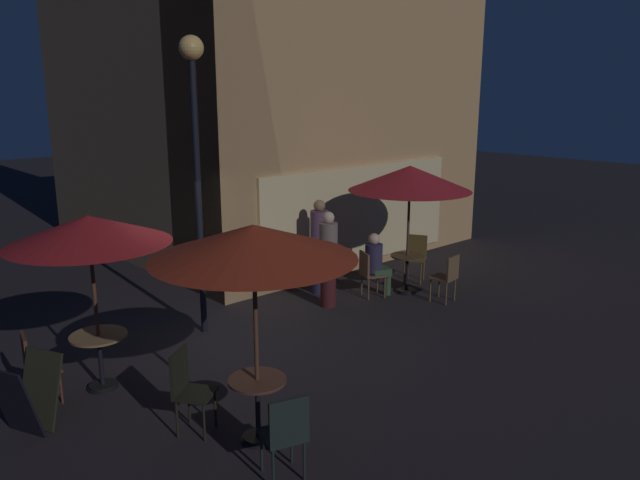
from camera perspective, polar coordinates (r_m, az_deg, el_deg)
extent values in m
plane|color=black|center=(9.94, -11.25, -9.53)|extent=(60.00, 60.00, 0.00)
cube|color=tan|center=(14.11, 2.28, 17.37)|extent=(7.86, 1.83, 9.55)
cube|color=tan|center=(14.99, -15.66, 16.68)|extent=(1.83, 8.32, 9.55)
cube|color=beige|center=(13.40, 3.80, 2.39)|extent=(5.50, 0.08, 2.10)
cylinder|color=black|center=(9.85, -11.19, 3.58)|extent=(0.10, 0.10, 4.37)
sphere|color=#FBC96B|center=(9.73, -11.84, 17.03)|extent=(0.37, 0.37, 0.37)
cube|color=black|center=(8.15, -24.48, -12.41)|extent=(0.48, 0.62, 0.89)
cube|color=black|center=(7.95, -26.43, -13.32)|extent=(0.48, 0.62, 0.89)
cylinder|color=black|center=(12.27, 7.97, -4.76)|extent=(0.40, 0.40, 0.03)
cylinder|color=black|center=(12.16, 8.02, -3.19)|extent=(0.06, 0.06, 0.73)
cylinder|color=#4B381F|center=(12.06, 8.08, -1.46)|extent=(0.65, 0.65, 0.03)
cylinder|color=black|center=(7.41, -5.69, -17.82)|extent=(0.40, 0.40, 0.03)
cylinder|color=black|center=(7.23, -5.76, -15.47)|extent=(0.06, 0.06, 0.72)
cylinder|color=#553125|center=(7.05, -5.84, -12.80)|extent=(0.65, 0.65, 0.03)
cylinder|color=black|center=(8.95, -19.45, -12.70)|extent=(0.40, 0.40, 0.03)
cylinder|color=black|center=(8.80, -19.63, -10.64)|extent=(0.06, 0.06, 0.73)
cylinder|color=olive|center=(8.66, -19.84, -8.33)|extent=(0.74, 0.74, 0.03)
cylinder|color=black|center=(12.27, 7.97, -4.69)|extent=(0.36, 0.36, 0.06)
cylinder|color=#463227|center=(11.94, 8.16, 0.76)|extent=(0.05, 0.05, 2.45)
cone|color=maroon|center=(11.76, 8.33, 5.69)|extent=(2.33, 2.33, 0.47)
cylinder|color=black|center=(7.40, -5.70, -17.72)|extent=(0.36, 0.36, 0.06)
cylinder|color=#513222|center=(6.85, -5.94, -9.10)|extent=(0.05, 0.05, 2.46)
cone|color=maroon|center=(6.50, -6.18, -0.15)|extent=(2.22, 2.22, 0.37)
cylinder|color=black|center=(8.94, -19.46, -12.61)|extent=(0.36, 0.36, 0.06)
cylinder|color=#533122|center=(8.52, -20.06, -5.80)|extent=(0.05, 0.05, 2.31)
cone|color=maroon|center=(8.25, -20.64, 0.90)|extent=(2.05, 2.05, 0.37)
cylinder|color=brown|center=(12.13, 5.34, -3.92)|extent=(0.03, 0.03, 0.42)
cylinder|color=brown|center=(11.84, 6.01, -4.39)|extent=(0.03, 0.03, 0.42)
cylinder|color=brown|center=(12.00, 3.87, -4.09)|extent=(0.03, 0.03, 0.42)
cylinder|color=brown|center=(11.70, 4.51, -4.57)|extent=(0.03, 0.03, 0.42)
cube|color=brown|center=(11.85, 4.96, -3.18)|extent=(0.55, 0.55, 0.04)
cube|color=brown|center=(11.71, 4.13, -2.19)|extent=(0.20, 0.40, 0.43)
cylinder|color=brown|center=(11.77, 10.17, -4.60)|extent=(0.03, 0.03, 0.44)
cylinder|color=brown|center=(12.05, 10.96, -4.20)|extent=(0.03, 0.03, 0.44)
cylinder|color=brown|center=(11.62, 11.60, -4.91)|extent=(0.03, 0.03, 0.44)
cylinder|color=brown|center=(11.90, 12.37, -4.50)|extent=(0.03, 0.03, 0.44)
cube|color=brown|center=(11.76, 11.33, -3.45)|extent=(0.47, 0.47, 0.04)
cube|color=brown|center=(11.61, 12.20, -2.52)|extent=(0.42, 0.10, 0.43)
cylinder|color=brown|center=(12.73, 9.30, -3.09)|extent=(0.03, 0.03, 0.47)
cylinder|color=brown|center=(12.79, 7.83, -2.95)|extent=(0.03, 0.03, 0.47)
cylinder|color=brown|center=(13.04, 9.58, -2.68)|extent=(0.03, 0.03, 0.47)
cylinder|color=brown|center=(13.10, 8.14, -2.55)|extent=(0.03, 0.03, 0.47)
cube|color=brown|center=(12.85, 8.75, -1.74)|extent=(0.57, 0.57, 0.04)
cube|color=brown|center=(12.97, 8.96, -0.50)|extent=(0.23, 0.39, 0.45)
cylinder|color=black|center=(7.61, -9.68, -15.10)|extent=(0.03, 0.03, 0.47)
cylinder|color=black|center=(7.35, -10.68, -16.28)|extent=(0.03, 0.03, 0.47)
cylinder|color=black|center=(7.73, -12.02, -14.73)|extent=(0.03, 0.03, 0.47)
cylinder|color=black|center=(7.47, -13.10, -15.86)|extent=(0.03, 0.03, 0.47)
cube|color=black|center=(7.42, -11.47, -13.78)|extent=(0.58, 0.58, 0.03)
cube|color=black|center=(7.38, -12.92, -11.74)|extent=(0.36, 0.27, 0.49)
cylinder|color=black|center=(6.79, -5.43, -18.92)|extent=(0.03, 0.03, 0.45)
cylinder|color=black|center=(6.89, -2.66, -18.34)|extent=(0.03, 0.03, 0.45)
cylinder|color=black|center=(6.52, -4.36, -20.40)|extent=(0.03, 0.03, 0.45)
cylinder|color=black|center=(6.63, -1.47, -19.75)|extent=(0.03, 0.03, 0.45)
cube|color=black|center=(6.57, -3.51, -17.56)|extent=(0.53, 0.53, 0.04)
cube|color=black|center=(6.29, -2.88, -16.41)|extent=(0.41, 0.16, 0.47)
cylinder|color=brown|center=(8.94, -23.18, -11.64)|extent=(0.03, 0.03, 0.43)
cylinder|color=brown|center=(8.65, -22.85, -12.49)|extent=(0.03, 0.03, 0.43)
cylinder|color=brown|center=(8.92, -25.28, -11.94)|extent=(0.03, 0.03, 0.43)
cylinder|color=brown|center=(8.62, -25.03, -12.81)|extent=(0.03, 0.03, 0.43)
cube|color=brown|center=(8.69, -24.24, -10.83)|extent=(0.48, 0.48, 0.04)
cube|color=brown|center=(8.58, -25.63, -9.44)|extent=(0.12, 0.41, 0.47)
cube|color=#305031|center=(11.89, 5.58, -2.89)|extent=(0.46, 0.45, 0.14)
cylinder|color=#305031|center=(12.03, 6.25, -3.94)|extent=(0.14, 0.14, 0.49)
cylinder|color=#2C2745|center=(11.76, 4.99, -1.68)|extent=(0.33, 0.33, 0.55)
sphere|color=beige|center=(11.66, 5.03, 0.09)|extent=(0.22, 0.22, 0.22)
cylinder|color=#282546|center=(12.01, -0.06, -2.61)|extent=(0.30, 0.30, 1.00)
cylinder|color=#5D3C5D|center=(11.80, -0.06, 1.20)|extent=(0.35, 0.35, 0.64)
sphere|color=#926D4C|center=(11.72, -0.06, 3.20)|extent=(0.23, 0.23, 0.23)
cylinder|color=#431819|center=(11.27, 0.76, -3.82)|extent=(0.29, 0.29, 0.96)
cylinder|color=#75645D|center=(11.06, 0.77, 0.06)|extent=(0.34, 0.34, 0.60)
sphere|color=beige|center=(10.97, 0.78, 2.09)|extent=(0.22, 0.22, 0.22)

